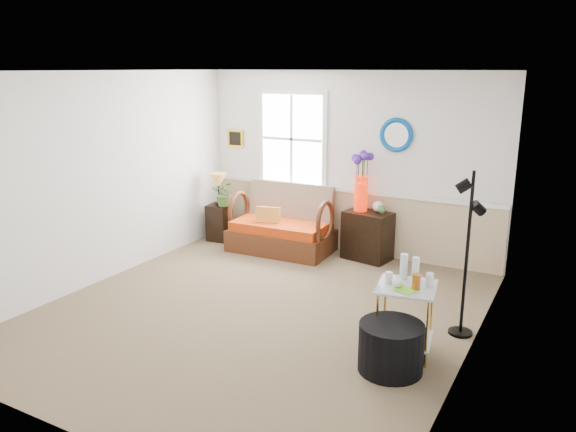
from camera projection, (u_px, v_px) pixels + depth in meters
The scene contains 19 objects.
floor at pixel (258, 311), 6.25m from camera, with size 4.50×5.00×0.01m, color olive.
ceiling at pixel (254, 71), 5.59m from camera, with size 4.50×5.00×0.01m, color white.
walls at pixel (256, 198), 5.92m from camera, with size 4.51×5.01×2.60m.
wainscot at pixel (346, 221), 8.24m from camera, with size 4.46×0.02×0.90m, color tan.
chair_rail at pixel (347, 190), 8.11m from camera, with size 4.46×0.04×0.06m, color white.
window at pixel (292, 139), 8.36m from camera, with size 1.14×0.06×1.44m, color white, non-canonical shape.
picture at pixel (236, 138), 8.85m from camera, with size 0.28×0.03×0.28m, color #B1891D.
mirror at pixel (396, 135), 7.58m from camera, with size 0.47×0.47×0.07m, color #0056AB.
loveseat at pixel (281, 219), 8.21m from camera, with size 1.47×0.83×0.96m, color #4C2111, non-canonical shape.
throw_pillow at pixel (268, 219), 8.19m from camera, with size 0.36×0.09×0.36m, color orange, non-canonical shape.
lamp_stand at pixel (219, 222), 8.78m from camera, with size 0.32×0.32×0.57m, color black, non-canonical shape.
table_lamp at pixel (218, 189), 8.63m from camera, with size 0.27×0.27×0.50m, color #BF8837, non-canonical shape.
potted_plant at pixel (225, 196), 8.59m from camera, with size 0.35×0.39×0.31m, color #476E33.
cabinet at pixel (367, 236), 7.88m from camera, with size 0.64×0.41×0.69m, color black, non-canonical shape.
flower_vase at pixel (361, 182), 7.77m from camera, with size 0.24×0.24×0.83m, color red, non-canonical shape.
side_table at pixel (405, 320), 5.27m from camera, with size 0.53×0.53×0.68m, color #AF8938, non-canonical shape.
tabletop_items at pixel (410, 272), 5.18m from camera, with size 0.41×0.41×0.25m, color silver, non-canonical shape.
floor_lamp at pixel (467, 255), 5.52m from camera, with size 0.24×0.24×1.69m, color black, non-canonical shape.
ottoman at pixel (391, 347), 4.99m from camera, with size 0.58×0.58×0.45m, color black.
Camera 1 is at (3.07, -4.90, 2.63)m, focal length 35.00 mm.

